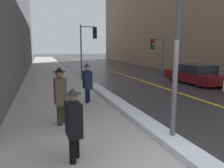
{
  "coord_description": "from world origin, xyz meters",
  "views": [
    {
      "loc": [
        -2.76,
        -3.25,
        2.33
      ],
      "look_at": [
        -0.4,
        4.0,
        1.05
      ],
      "focal_mm": 35.0,
      "sensor_mm": 36.0,
      "label": 1
    }
  ],
  "objects_px": {
    "traffic_light_far": "(156,48)",
    "pedestrian_with_shoulder_bag": "(74,122)",
    "lamp_post": "(178,22)",
    "traffic_light_near": "(89,40)",
    "parked_car_maroon": "(195,74)",
    "pedestrian_nearside": "(60,93)",
    "pedestrian_in_fedora": "(87,81)"
  },
  "relations": [
    {
      "from": "traffic_light_far",
      "to": "pedestrian_with_shoulder_bag",
      "type": "height_order",
      "value": "traffic_light_far"
    },
    {
      "from": "traffic_light_far",
      "to": "pedestrian_in_fedora",
      "type": "distance_m",
      "value": 11.62
    },
    {
      "from": "lamp_post",
      "to": "traffic_light_near",
      "type": "height_order",
      "value": "lamp_post"
    },
    {
      "from": "pedestrian_nearside",
      "to": "parked_car_maroon",
      "type": "relative_size",
      "value": 0.39
    },
    {
      "from": "pedestrian_with_shoulder_bag",
      "to": "pedestrian_nearside",
      "type": "relative_size",
      "value": 0.88
    },
    {
      "from": "traffic_light_near",
      "to": "pedestrian_nearside",
      "type": "height_order",
      "value": "traffic_light_near"
    },
    {
      "from": "pedestrian_nearside",
      "to": "lamp_post",
      "type": "bearing_deg",
      "value": 46.38
    },
    {
      "from": "lamp_post",
      "to": "traffic_light_near",
      "type": "relative_size",
      "value": 1.2
    },
    {
      "from": "traffic_light_far",
      "to": "pedestrian_in_fedora",
      "type": "relative_size",
      "value": 1.91
    },
    {
      "from": "parked_car_maroon",
      "to": "traffic_light_near",
      "type": "bearing_deg",
      "value": 48.26
    },
    {
      "from": "parked_car_maroon",
      "to": "lamp_post",
      "type": "bearing_deg",
      "value": 138.97
    },
    {
      "from": "pedestrian_in_fedora",
      "to": "parked_car_maroon",
      "type": "relative_size",
      "value": 0.37
    },
    {
      "from": "traffic_light_near",
      "to": "pedestrian_nearside",
      "type": "xyz_separation_m",
      "value": [
        -3.2,
        -10.51,
        -1.97
      ]
    },
    {
      "from": "pedestrian_in_fedora",
      "to": "lamp_post",
      "type": "bearing_deg",
      "value": 11.2
    },
    {
      "from": "pedestrian_with_shoulder_bag",
      "to": "pedestrian_in_fedora",
      "type": "height_order",
      "value": "pedestrian_in_fedora"
    },
    {
      "from": "traffic_light_near",
      "to": "pedestrian_in_fedora",
      "type": "bearing_deg",
      "value": -100.85
    },
    {
      "from": "lamp_post",
      "to": "pedestrian_in_fedora",
      "type": "distance_m",
      "value": 5.13
    },
    {
      "from": "traffic_light_far",
      "to": "pedestrian_nearside",
      "type": "distance_m",
      "value": 14.3
    },
    {
      "from": "pedestrian_nearside",
      "to": "pedestrian_in_fedora",
      "type": "relative_size",
      "value": 1.05
    },
    {
      "from": "pedestrian_nearside",
      "to": "traffic_light_near",
      "type": "bearing_deg",
      "value": 159.51
    },
    {
      "from": "traffic_light_far",
      "to": "parked_car_maroon",
      "type": "height_order",
      "value": "traffic_light_far"
    },
    {
      "from": "lamp_post",
      "to": "traffic_light_far",
      "type": "xyz_separation_m",
      "value": [
        6.74,
        12.94,
        -0.6
      ]
    },
    {
      "from": "traffic_light_near",
      "to": "pedestrian_in_fedora",
      "type": "distance_m",
      "value": 8.53
    },
    {
      "from": "traffic_light_far",
      "to": "parked_car_maroon",
      "type": "relative_size",
      "value": 0.72
    },
    {
      "from": "pedestrian_in_fedora",
      "to": "traffic_light_near",
      "type": "bearing_deg",
      "value": 163.44
    },
    {
      "from": "pedestrian_in_fedora",
      "to": "traffic_light_far",
      "type": "bearing_deg",
      "value": 132.91
    },
    {
      "from": "lamp_post",
      "to": "pedestrian_nearside",
      "type": "distance_m",
      "value": 3.85
    },
    {
      "from": "lamp_post",
      "to": "traffic_light_near",
      "type": "bearing_deg",
      "value": 87.03
    },
    {
      "from": "pedestrian_with_shoulder_bag",
      "to": "pedestrian_in_fedora",
      "type": "xyz_separation_m",
      "value": [
        1.27,
        4.77,
        0.08
      ]
    },
    {
      "from": "lamp_post",
      "to": "pedestrian_in_fedora",
      "type": "height_order",
      "value": "lamp_post"
    },
    {
      "from": "traffic_light_far",
      "to": "pedestrian_with_shoulder_bag",
      "type": "relative_size",
      "value": 2.07
    },
    {
      "from": "pedestrian_with_shoulder_bag",
      "to": "parked_car_maroon",
      "type": "relative_size",
      "value": 0.34
    }
  ]
}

